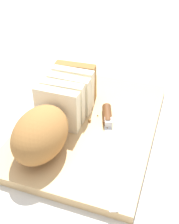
# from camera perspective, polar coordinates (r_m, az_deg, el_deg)

# --- Properties ---
(ground_plane) EXTENTS (3.00, 3.00, 0.00)m
(ground_plane) POSITION_cam_1_polar(r_m,az_deg,el_deg) (0.72, 0.00, -3.27)
(ground_plane) COLOR beige
(cutting_board) EXTENTS (0.45, 0.32, 0.02)m
(cutting_board) POSITION_cam_1_polar(r_m,az_deg,el_deg) (0.71, 0.00, -2.61)
(cutting_board) COLOR tan
(cutting_board) RESTS_ON ground_plane
(bread_loaf) EXTENTS (0.32, 0.12, 0.10)m
(bread_loaf) POSITION_cam_1_polar(r_m,az_deg,el_deg) (0.65, -7.13, -0.63)
(bread_loaf) COLOR #996633
(bread_loaf) RESTS_ON cutting_board
(bread_knife) EXTENTS (0.29, 0.12, 0.02)m
(bread_knife) POSITION_cam_1_polar(r_m,az_deg,el_deg) (0.68, 3.65, -2.59)
(bread_knife) COLOR silver
(bread_knife) RESTS_ON cutting_board
(crumb_near_knife) EXTENTS (0.00, 0.00, 0.00)m
(crumb_near_knife) POSITION_cam_1_polar(r_m,az_deg,el_deg) (0.72, 1.63, -0.70)
(crumb_near_knife) COLOR #996633
(crumb_near_knife) RESTS_ON cutting_board
(crumb_near_loaf) EXTENTS (0.01, 0.01, 0.01)m
(crumb_near_loaf) POSITION_cam_1_polar(r_m,az_deg,el_deg) (0.73, -2.04, 0.20)
(crumb_near_loaf) COLOR #996633
(crumb_near_loaf) RESTS_ON cutting_board
(crumb_stray_left) EXTENTS (0.00, 0.00, 0.00)m
(crumb_stray_left) POSITION_cam_1_polar(r_m,az_deg,el_deg) (0.68, 3.54, -3.19)
(crumb_stray_left) COLOR #996633
(crumb_stray_left) RESTS_ON cutting_board
(crumb_stray_right) EXTENTS (0.01, 0.01, 0.01)m
(crumb_stray_right) POSITION_cam_1_polar(r_m,az_deg,el_deg) (0.70, -0.05, -1.91)
(crumb_stray_right) COLOR #996633
(crumb_stray_right) RESTS_ON cutting_board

